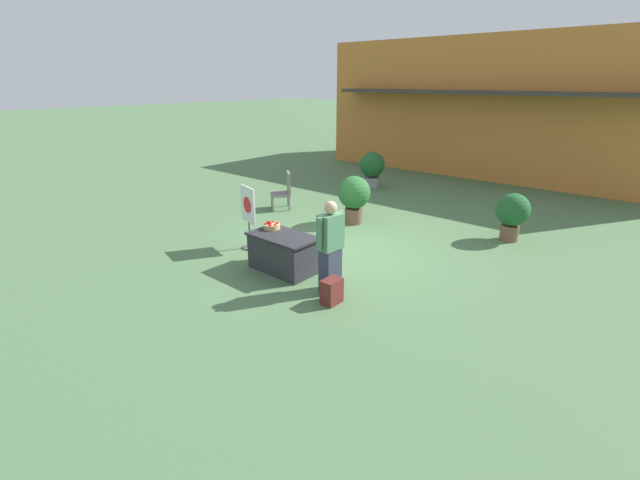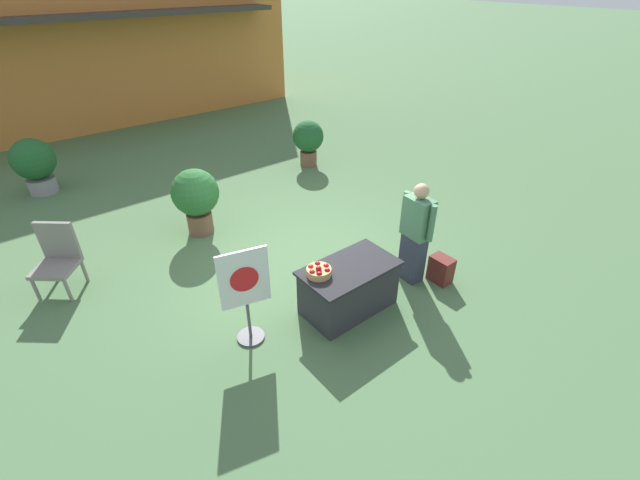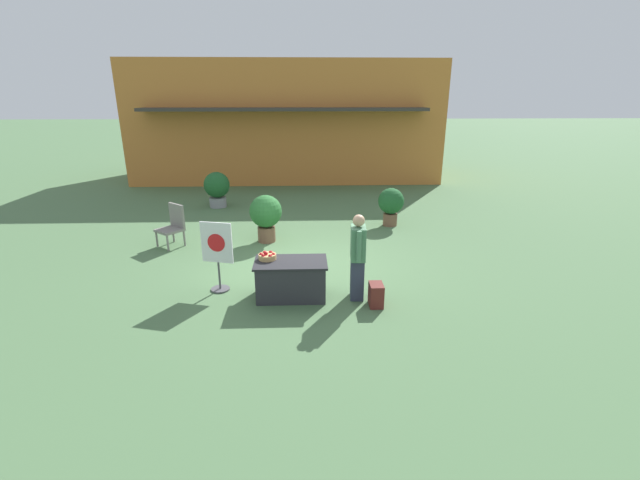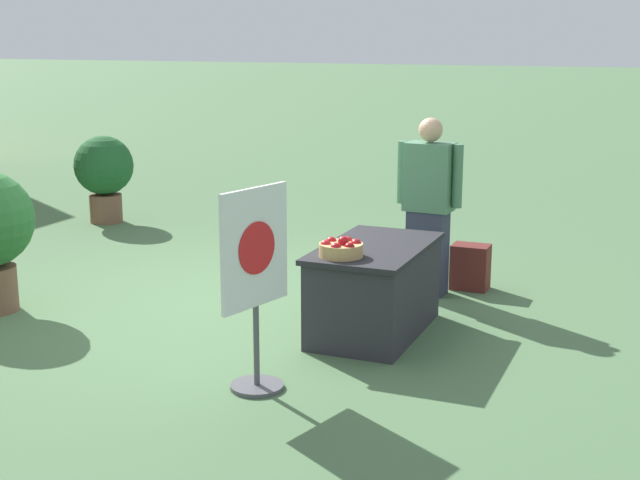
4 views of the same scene
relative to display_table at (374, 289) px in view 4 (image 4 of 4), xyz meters
The scene contains 7 objects.
ground_plane 1.47m from the display_table, 78.24° to the left, with size 120.00×120.00×0.00m, color #4C7047.
display_table is the anchor object (origin of this frame).
apple_basket 0.61m from the display_table, 164.74° to the left, with size 0.33×0.33×0.16m.
person_visitor 1.30m from the display_table, ahead, with size 0.29×0.61×1.60m.
backpack 1.59m from the display_table, 15.28° to the right, with size 0.24×0.34×0.42m.
poster_board 1.49m from the display_table, 165.97° to the left, with size 0.61×0.36×1.37m.
potted_plant_near_right 5.29m from the display_table, 58.79° to the left, with size 0.74×0.74×1.09m.
Camera 4 is at (-6.68, -3.58, 2.33)m, focal length 50.00 mm.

